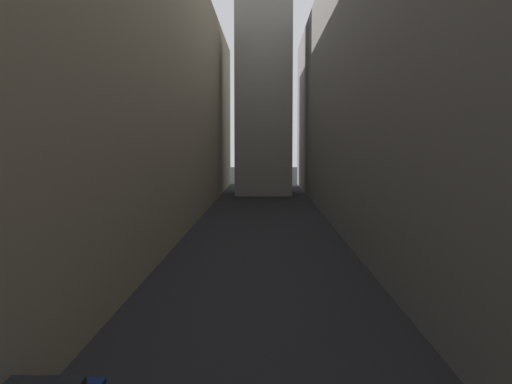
# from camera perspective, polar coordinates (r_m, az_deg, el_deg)

# --- Properties ---
(ground_plane) EXTENTS (264.00, 264.00, 0.00)m
(ground_plane) POSITION_cam_1_polar(r_m,az_deg,el_deg) (42.49, 0.60, -4.10)
(ground_plane) COLOR black
(building_block_left) EXTENTS (10.85, 108.00, 21.61)m
(building_block_left) POSITION_cam_1_polar(r_m,az_deg,el_deg) (45.61, -13.45, 9.98)
(building_block_left) COLOR gray
(building_block_left) RESTS_ON ground
(building_block_right) EXTENTS (11.02, 108.00, 21.96)m
(building_block_right) POSITION_cam_1_polar(r_m,az_deg,el_deg) (45.56, 14.83, 10.18)
(building_block_right) COLOR slate
(building_block_right) RESTS_ON ground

